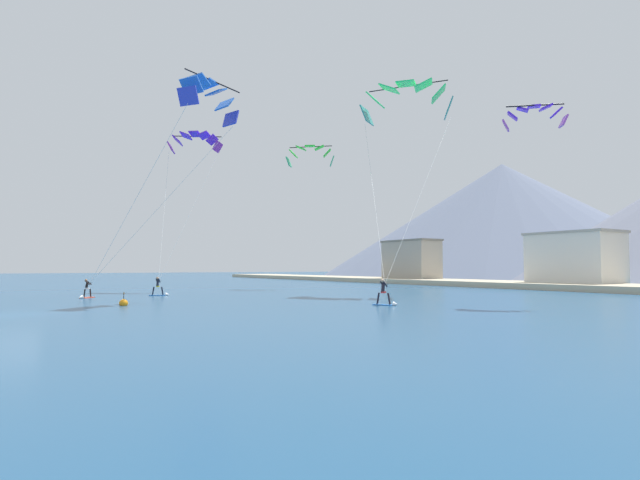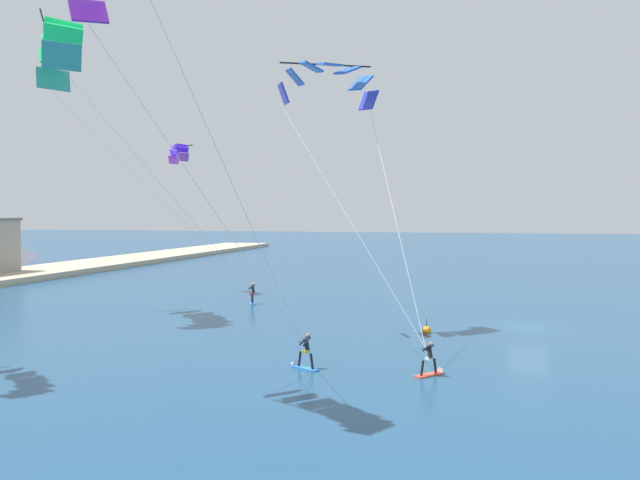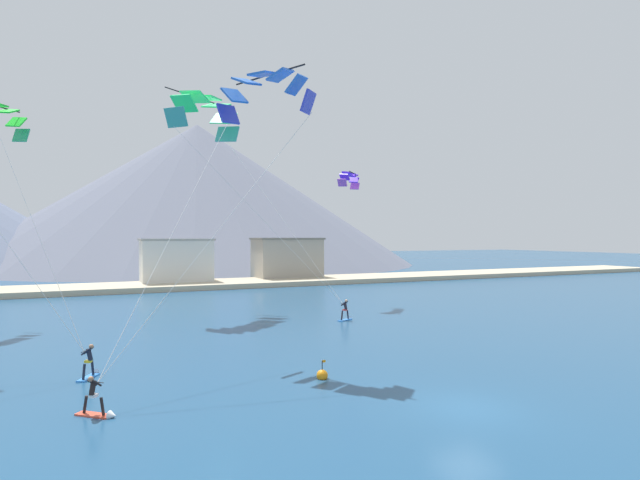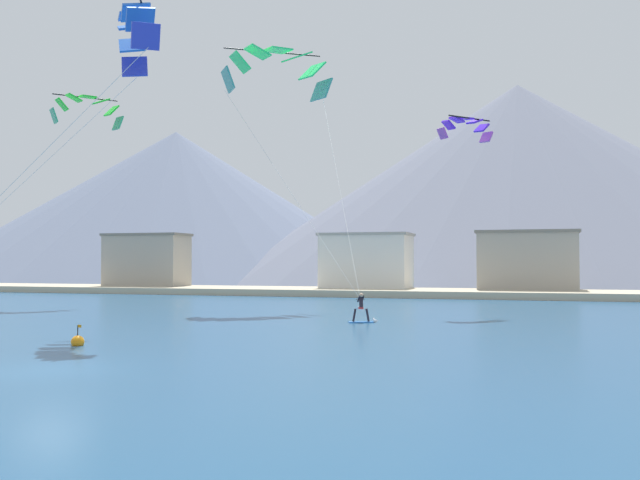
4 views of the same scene
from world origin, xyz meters
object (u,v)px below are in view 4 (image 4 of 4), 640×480
(parafoil_kite_near_trail, at_px, (277,67))
(race_marker_buoy, at_px, (78,342))
(parafoil_kite_distant_high_outer, at_px, (465,126))
(parafoil_kite_distant_low_drift, at_px, (87,107))
(kitesurfer_near_trail, at_px, (364,313))
(parafoil_kite_mid_center, at_px, (135,34))

(parafoil_kite_near_trail, relative_size, race_marker_buoy, 18.50)
(parafoil_kite_near_trail, xyz_separation_m, parafoil_kite_distant_high_outer, (14.57, -1.54, -5.74))
(race_marker_buoy, bearing_deg, parafoil_kite_distant_low_drift, 124.90)
(kitesurfer_near_trail, height_order, parafoil_kite_distant_low_drift, parafoil_kite_distant_low_drift)
(kitesurfer_near_trail, relative_size, parafoil_kite_distant_high_outer, 0.49)
(parafoil_kite_distant_low_drift, bearing_deg, parafoil_kite_distant_high_outer, -1.53)
(parafoil_kite_distant_high_outer, bearing_deg, parafoil_kite_near_trail, 173.96)
(kitesurfer_near_trail, distance_m, parafoil_kite_mid_center, 20.02)
(kitesurfer_near_trail, xyz_separation_m, parafoil_kite_distant_high_outer, (5.06, 8.98, 12.46))
(parafoil_kite_distant_high_outer, relative_size, parafoil_kite_distant_low_drift, 0.68)
(parafoil_kite_mid_center, xyz_separation_m, parafoil_kite_distant_high_outer, (15.14, 17.82, -2.41))
(parafoil_kite_distant_low_drift, relative_size, race_marker_buoy, 5.35)
(parafoil_kite_mid_center, xyz_separation_m, parafoil_kite_distant_low_drift, (-16.13, 18.66, 1.10))
(parafoil_kite_distant_high_outer, height_order, parafoil_kite_distant_low_drift, parafoil_kite_distant_low_drift)
(kitesurfer_near_trail, height_order, race_marker_buoy, kitesurfer_near_trail)
(kitesurfer_near_trail, bearing_deg, race_marker_buoy, -121.52)
(kitesurfer_near_trail, xyz_separation_m, parafoil_kite_distant_low_drift, (-26.20, 9.82, 15.98))
(race_marker_buoy, bearing_deg, parafoil_kite_mid_center, 99.78)
(parafoil_kite_near_trail, distance_m, parafoil_kite_distant_low_drift, 16.86)
(kitesurfer_near_trail, bearing_deg, parafoil_kite_mid_center, -138.75)
(parafoil_kite_near_trail, relative_size, parafoil_kite_mid_center, 1.23)
(parafoil_kite_near_trail, relative_size, parafoil_kite_distant_high_outer, 5.07)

